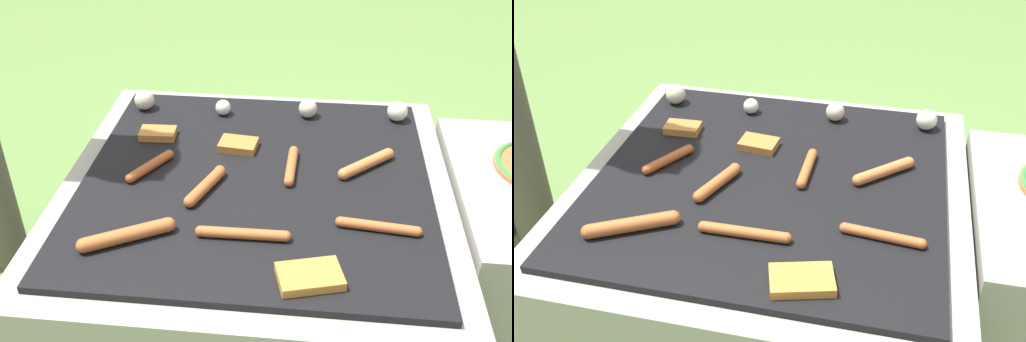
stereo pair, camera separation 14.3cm
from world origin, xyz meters
TOP-DOWN VIEW (x-y plane):
  - ground_plane at (0.00, 0.00)m, footprint 14.00×14.00m
  - grill at (0.00, 0.00)m, footprint 0.94×0.94m
  - sausage_back_left at (0.28, -0.17)m, footprint 0.18×0.04m
  - sausage_back_center at (0.08, 0.04)m, footprint 0.03×0.16m
  - sausage_back_right at (-0.24, -0.26)m, footprint 0.19×0.12m
  - sausage_mid_left at (-0.26, 0.01)m, footprint 0.09×0.14m
  - sausage_front_center at (0.27, 0.07)m, footprint 0.14×0.13m
  - sausage_front_right at (-0.00, -0.23)m, footprint 0.20×0.03m
  - sausage_mid_right at (-0.11, -0.07)m, footprint 0.08×0.15m
  - bread_slice_right at (0.14, -0.34)m, footprint 0.14×0.11m
  - bread_slice_left at (-0.06, 0.13)m, footprint 0.10×0.08m
  - bread_slice_center at (-0.28, 0.17)m, footprint 0.10×0.06m
  - mushroom_row at (0.00, 0.32)m, footprint 0.78×0.07m

SIDE VIEW (x-z plane):
  - ground_plane at x=0.00m, z-range 0.00..0.00m
  - grill at x=0.00m, z-range 0.00..0.40m
  - bread_slice_right at x=0.14m, z-range 0.40..0.42m
  - bread_slice_left at x=-0.06m, z-range 0.40..0.42m
  - bread_slice_center at x=-0.28m, z-range 0.40..0.42m
  - sausage_back_left at x=0.28m, z-range 0.40..0.43m
  - sausage_front_right at x=0.00m, z-range 0.40..0.43m
  - sausage_mid_left at x=-0.26m, z-range 0.40..0.43m
  - sausage_back_center at x=0.08m, z-range 0.40..0.43m
  - sausage_mid_right at x=-0.11m, z-range 0.40..0.43m
  - sausage_front_center at x=0.27m, z-range 0.40..0.43m
  - sausage_back_right at x=-0.24m, z-range 0.40..0.44m
  - mushroom_row at x=0.00m, z-range 0.40..0.46m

